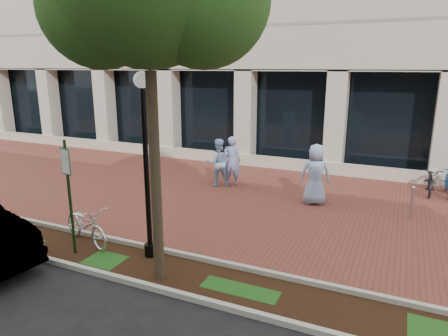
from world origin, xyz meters
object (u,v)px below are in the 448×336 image
at_px(pedestrian_mid, 218,162).
at_px(bollard, 412,202).
at_px(lamppost, 146,157).
at_px(locked_bicycle, 86,224).
at_px(parking_sign, 68,184).
at_px(pedestrian_left, 232,161).
at_px(pedestrian_right, 315,174).

height_order(pedestrian_mid, bollard, pedestrian_mid).
distance_m(lamppost, pedestrian_mid, 6.14).
bearing_deg(locked_bicycle, bollard, -35.57).
bearing_deg(locked_bicycle, lamppost, -68.84).
bearing_deg(pedestrian_mid, parking_sign, 51.87).
bearing_deg(pedestrian_left, bollard, 155.05).
bearing_deg(bollard, pedestrian_mid, 174.37).
relative_size(locked_bicycle, pedestrian_left, 1.02).
relative_size(lamppost, locked_bicycle, 2.24).
height_order(locked_bicycle, bollard, locked_bicycle).
xyz_separation_m(locked_bicycle, pedestrian_right, (4.63, 5.36, 0.49)).
xyz_separation_m(locked_bicycle, pedestrian_mid, (0.90, 5.93, 0.39)).
xyz_separation_m(pedestrian_mid, bollard, (6.61, -0.65, -0.39)).
height_order(locked_bicycle, pedestrian_right, pedestrian_right).
bearing_deg(parking_sign, bollard, 49.99).
height_order(lamppost, pedestrian_right, lamppost).
xyz_separation_m(parking_sign, pedestrian_mid, (0.76, 6.51, -0.84)).
distance_m(pedestrian_left, pedestrian_mid, 0.51).
bearing_deg(locked_bicycle, pedestrian_left, 7.07).
relative_size(parking_sign, pedestrian_right, 1.40).
bearing_deg(locked_bicycle, pedestrian_right, -21.47).
xyz_separation_m(locked_bicycle, pedestrian_left, (1.34, 6.19, 0.43)).
height_order(parking_sign, pedestrian_left, parking_sign).
relative_size(locked_bicycle, pedestrian_mid, 1.07).
distance_m(locked_bicycle, pedestrian_mid, 6.01).
bearing_deg(locked_bicycle, parking_sign, -147.28).
bearing_deg(bollard, locked_bicycle, -144.88).
height_order(lamppost, locked_bicycle, lamppost).
distance_m(lamppost, locked_bicycle, 2.68).
bearing_deg(lamppost, bollard, 42.84).
bearing_deg(pedestrian_right, bollard, 159.81).
bearing_deg(lamppost, locked_bicycle, -178.15).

